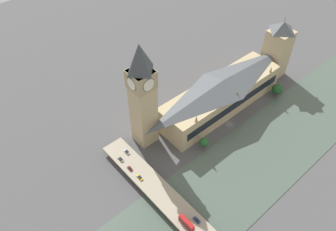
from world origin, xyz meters
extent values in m
plane|color=#4C4C4F|center=(0.00, 0.00, 0.00)|extent=(600.00, 600.00, 0.00)
cube|color=#47564C|center=(-33.51, 0.00, 0.15)|extent=(55.03, 360.00, 0.30)
cube|color=tan|center=(16.73, -8.00, 10.50)|extent=(27.46, 104.60, 21.01)
cube|color=black|center=(2.85, -8.00, 11.55)|extent=(0.40, 96.23, 6.30)
pyramid|color=#474C51|center=(16.73, -8.00, 23.81)|extent=(26.91, 102.50, 5.60)
cone|color=#9E8966|center=(4.00, -47.75, 23.51)|extent=(2.20, 2.20, 5.00)
cone|color=#9E8966|center=(4.00, -8.00, 23.51)|extent=(2.20, 2.20, 5.00)
cone|color=#9E8966|center=(4.00, 31.75, 23.51)|extent=(2.20, 2.20, 5.00)
cube|color=tan|center=(29.12, 54.98, 29.50)|extent=(13.36, 13.36, 59.00)
cube|color=tan|center=(29.12, 54.98, 52.99)|extent=(14.17, 14.17, 12.03)
cylinder|color=black|center=(22.26, 54.98, 52.99)|extent=(0.50, 8.52, 8.52)
cylinder|color=silver|center=(22.13, 54.98, 52.99)|extent=(0.62, 7.89, 7.89)
cylinder|color=black|center=(35.98, 54.98, 52.99)|extent=(0.50, 8.52, 8.52)
cylinder|color=silver|center=(36.11, 54.98, 52.99)|extent=(0.62, 7.89, 7.89)
cylinder|color=black|center=(29.12, 48.12, 52.99)|extent=(8.52, 0.50, 8.52)
cylinder|color=silver|center=(29.12, 47.99, 52.99)|extent=(7.89, 0.62, 7.89)
cylinder|color=black|center=(29.12, 61.84, 52.99)|extent=(8.52, 0.50, 8.52)
cylinder|color=silver|center=(29.12, 61.97, 52.99)|extent=(7.89, 0.62, 7.89)
pyramid|color=#383D42|center=(29.12, 54.98, 68.02)|extent=(13.63, 13.63, 18.05)
cube|color=tan|center=(16.73, -73.03, 20.29)|extent=(17.47, 17.47, 40.58)
pyramid|color=#474C51|center=(16.73, -73.03, 44.51)|extent=(17.47, 17.47, 7.86)
cylinder|color=#333338|center=(16.73, -73.03, 50.44)|extent=(0.30, 0.30, 4.00)
cube|color=gray|center=(-33.51, 77.01, 1.94)|extent=(3.00, 12.50, 3.88)
cube|color=gray|center=(16.21, 77.01, 1.94)|extent=(3.00, 12.50, 3.88)
cube|color=gray|center=(-33.51, 77.01, 4.48)|extent=(142.05, 14.71, 1.20)
cube|color=red|center=(-38.16, 79.65, 6.44)|extent=(10.51, 2.51, 1.85)
cube|color=black|center=(-38.16, 79.65, 6.81)|extent=(9.46, 2.57, 0.81)
cube|color=red|center=(-38.16, 79.65, 8.45)|extent=(10.30, 2.51, 2.17)
cube|color=black|center=(-38.16, 79.65, 8.56)|extent=(9.46, 2.57, 1.04)
cube|color=#A01515|center=(-38.16, 79.65, 9.62)|extent=(10.20, 2.39, 0.16)
cylinder|color=black|center=(-33.78, 78.51, 5.63)|extent=(1.10, 0.28, 1.10)
cylinder|color=black|center=(-33.78, 80.80, 5.63)|extent=(1.10, 0.28, 1.10)
cylinder|color=black|center=(-42.43, 78.51, 5.63)|extent=(1.10, 0.28, 1.10)
cylinder|color=black|center=(-42.43, 80.80, 5.63)|extent=(1.10, 0.28, 1.10)
cube|color=gold|center=(2.76, 80.13, 5.63)|extent=(4.64, 1.77, 0.59)
cube|color=black|center=(2.62, 80.13, 6.14)|extent=(2.41, 1.59, 0.42)
cylinder|color=black|center=(4.58, 79.34, 5.44)|extent=(0.71, 0.22, 0.71)
cylinder|color=black|center=(4.58, 80.93, 5.44)|extent=(0.71, 0.22, 0.71)
cylinder|color=black|center=(0.93, 79.34, 5.44)|extent=(0.71, 0.22, 0.71)
cylinder|color=black|center=(0.93, 80.93, 5.44)|extent=(0.71, 0.22, 0.71)
cube|color=silver|center=(24.04, 74.29, 5.66)|extent=(4.35, 1.87, 0.72)
cube|color=black|center=(23.91, 74.29, 6.32)|extent=(2.26, 1.68, 0.60)
cylinder|color=black|center=(25.78, 73.45, 5.39)|extent=(0.61, 0.22, 0.61)
cylinder|color=black|center=(25.78, 75.14, 5.39)|extent=(0.61, 0.22, 0.61)
cylinder|color=black|center=(22.29, 73.45, 5.39)|extent=(0.61, 0.22, 0.61)
cylinder|color=black|center=(22.29, 75.14, 5.39)|extent=(0.61, 0.22, 0.61)
cube|color=navy|center=(-40.07, 73.61, 5.65)|extent=(4.53, 1.79, 0.65)
cube|color=black|center=(-40.20, 73.61, 6.20)|extent=(2.35, 1.61, 0.45)
cylinder|color=black|center=(-38.27, 72.80, 5.42)|extent=(0.67, 0.22, 0.67)
cylinder|color=black|center=(-38.27, 74.42, 5.42)|extent=(0.67, 0.22, 0.67)
cylinder|color=black|center=(-41.86, 72.80, 5.42)|extent=(0.67, 0.22, 0.67)
cylinder|color=black|center=(-41.86, 74.42, 5.42)|extent=(0.67, 0.22, 0.67)
cube|color=maroon|center=(12.15, 80.64, 5.59)|extent=(4.29, 1.75, 0.58)
cube|color=black|center=(12.02, 80.64, 6.17)|extent=(2.23, 1.58, 0.59)
cylinder|color=black|center=(13.87, 79.85, 5.38)|extent=(0.60, 0.22, 0.60)
cylinder|color=black|center=(13.87, 81.43, 5.38)|extent=(0.60, 0.22, 0.60)
cylinder|color=black|center=(10.42, 79.85, 5.38)|extent=(0.60, 0.22, 0.60)
cylinder|color=black|center=(10.42, 81.43, 5.38)|extent=(0.60, 0.22, 0.60)
cube|color=slate|center=(21.93, 80.81, 5.62)|extent=(4.77, 1.81, 0.64)
cube|color=black|center=(21.78, 80.81, 6.18)|extent=(2.48, 1.63, 0.47)
cylinder|color=black|center=(23.88, 79.99, 5.39)|extent=(0.62, 0.22, 0.62)
cylinder|color=black|center=(23.88, 81.62, 5.39)|extent=(0.62, 0.22, 0.62)
cylinder|color=black|center=(19.98, 79.99, 5.39)|extent=(0.62, 0.22, 0.62)
cylinder|color=black|center=(19.98, 81.62, 5.39)|extent=(0.62, 0.22, 0.62)
cylinder|color=brown|center=(-3.30, 30.16, 1.47)|extent=(0.70, 0.70, 2.93)
sphere|color=#235628|center=(-3.30, 30.16, 5.61)|extent=(6.30, 6.30, 6.30)
cylinder|color=brown|center=(-3.51, -51.87, 1.34)|extent=(0.70, 0.70, 2.69)
sphere|color=#1E4C23|center=(-3.51, -51.87, 6.34)|extent=(8.59, 8.59, 8.59)
camera|label=1|loc=(-94.97, 142.73, 173.45)|focal=35.00mm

